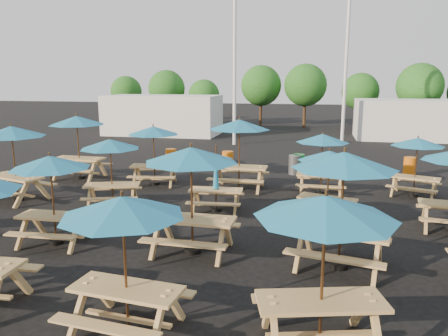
% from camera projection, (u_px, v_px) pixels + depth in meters
% --- Properties ---
extents(ground, '(120.00, 120.00, 0.00)m').
position_uv_depth(ground, '(214.00, 214.00, 12.96)').
color(ground, black).
rests_on(ground, ground).
extents(picnic_unit_2, '(2.67, 2.67, 2.49)m').
position_uv_depth(picnic_unit_2, '(12.00, 136.00, 14.00)').
color(picnic_unit_2, '#AE894D').
rests_on(picnic_unit_2, ground).
extents(picnic_unit_3, '(2.27, 2.27, 2.54)m').
position_uv_depth(picnic_unit_3, '(77.00, 124.00, 17.18)').
color(picnic_unit_3, '#AE894D').
rests_on(picnic_unit_3, ground).
extents(picnic_unit_5, '(1.94, 1.94, 2.19)m').
position_uv_depth(picnic_unit_5, '(50.00, 168.00, 10.26)').
color(picnic_unit_5, '#AE894D').
rests_on(picnic_unit_5, ground).
extents(picnic_unit_6, '(2.29, 2.29, 2.15)m').
position_uv_depth(picnic_unit_6, '(110.00, 148.00, 13.38)').
color(picnic_unit_6, '#AE894D').
rests_on(picnic_unit_6, ground).
extents(picnic_unit_7, '(2.20, 2.20, 2.24)m').
position_uv_depth(picnic_unit_7, '(153.00, 134.00, 16.20)').
color(picnic_unit_7, '#AE894D').
rests_on(picnic_unit_7, ground).
extents(picnic_unit_8, '(2.11, 2.11, 2.24)m').
position_uv_depth(picnic_unit_8, '(123.00, 215.00, 6.57)').
color(picnic_unit_8, '#AE894D').
rests_on(picnic_unit_8, ground).
extents(picnic_unit_9, '(2.18, 2.18, 2.49)m').
position_uv_depth(picnic_unit_9, '(191.00, 162.00, 9.67)').
color(picnic_unit_9, '#AE894D').
rests_on(picnic_unit_9, ground).
extents(picnic_unit_10, '(1.70, 1.51, 2.04)m').
position_uv_depth(picnic_unit_10, '(216.00, 184.00, 13.10)').
color(picnic_unit_10, '#AE894D').
rests_on(picnic_unit_10, ground).
extents(picnic_unit_11, '(2.22, 2.22, 2.56)m').
position_uv_depth(picnic_unit_11, '(239.00, 129.00, 15.46)').
color(picnic_unit_11, '#AE894D').
rests_on(picnic_unit_11, ground).
extents(picnic_unit_12, '(2.48, 2.48, 2.38)m').
position_uv_depth(picnic_unit_12, '(325.00, 217.00, 6.09)').
color(picnic_unit_12, '#AE894D').
rests_on(picnic_unit_12, ground).
extents(picnic_unit_13, '(2.56, 2.56, 2.52)m').
position_uv_depth(picnic_unit_13, '(344.00, 168.00, 8.84)').
color(picnic_unit_13, '#AE894D').
rests_on(picnic_unit_13, ground).
extents(picnic_unit_14, '(2.18, 2.18, 2.03)m').
position_uv_depth(picnic_unit_14, '(329.00, 160.00, 11.99)').
color(picnic_unit_14, '#AE894D').
rests_on(picnic_unit_14, ground).
extents(picnic_unit_15, '(1.84, 1.84, 2.12)m').
position_uv_depth(picnic_unit_15, '(322.00, 142.00, 14.91)').
color(picnic_unit_15, '#AE894D').
rests_on(picnic_unit_15, ground).
extents(picnic_unit_19, '(2.22, 2.22, 2.04)m').
position_uv_depth(picnic_unit_19, '(418.00, 146.00, 14.59)').
color(picnic_unit_19, '#AE894D').
rests_on(picnic_unit_19, ground).
extents(waste_bin_0, '(0.50, 0.50, 0.81)m').
position_uv_depth(waste_bin_0, '(171.00, 158.00, 20.02)').
color(waste_bin_0, '#DA630C').
rests_on(waste_bin_0, ground).
extents(waste_bin_1, '(0.50, 0.50, 0.81)m').
position_uv_depth(waste_bin_1, '(228.00, 160.00, 19.34)').
color(waste_bin_1, '#DA630C').
rests_on(waste_bin_1, ground).
extents(waste_bin_2, '(0.50, 0.50, 0.81)m').
position_uv_depth(waste_bin_2, '(298.00, 164.00, 18.56)').
color(waste_bin_2, '#1A9339').
rests_on(waste_bin_2, ground).
extents(waste_bin_3, '(0.50, 0.50, 0.81)m').
position_uv_depth(waste_bin_3, '(295.00, 165.00, 18.34)').
color(waste_bin_3, gray).
rests_on(waste_bin_3, ground).
extents(waste_bin_4, '(0.50, 0.50, 0.81)m').
position_uv_depth(waste_bin_4, '(351.00, 167.00, 17.89)').
color(waste_bin_4, '#1A9339').
rests_on(waste_bin_4, ground).
extents(waste_bin_5, '(0.50, 0.50, 0.81)m').
position_uv_depth(waste_bin_5, '(410.00, 167.00, 17.88)').
color(waste_bin_5, '#DA630C').
rests_on(waste_bin_5, ground).
extents(mast_0, '(0.20, 0.20, 12.00)m').
position_uv_depth(mast_0, '(235.00, 43.00, 25.58)').
color(mast_0, silver).
rests_on(mast_0, ground).
extents(mast_1, '(0.20, 0.20, 12.00)m').
position_uv_depth(mast_1, '(347.00, 44.00, 26.18)').
color(mast_1, silver).
rests_on(mast_1, ground).
extents(event_tent_0, '(8.00, 4.00, 2.80)m').
position_uv_depth(event_tent_0, '(163.00, 115.00, 31.55)').
color(event_tent_0, silver).
rests_on(event_tent_0, ground).
extents(event_tent_1, '(7.00, 4.00, 2.60)m').
position_uv_depth(event_tent_1, '(410.00, 119.00, 29.09)').
color(event_tent_1, silver).
rests_on(event_tent_1, ground).
extents(tree_0, '(2.80, 2.80, 4.24)m').
position_uv_depth(tree_0, '(126.00, 92.00, 39.45)').
color(tree_0, '#382314').
rests_on(tree_0, ground).
extents(tree_1, '(3.11, 3.11, 4.72)m').
position_uv_depth(tree_1, '(167.00, 89.00, 37.22)').
color(tree_1, '#382314').
rests_on(tree_1, ground).
extents(tree_2, '(2.59, 2.59, 3.93)m').
position_uv_depth(tree_2, '(204.00, 95.00, 36.40)').
color(tree_2, '#382314').
rests_on(tree_2, ground).
extents(tree_3, '(3.36, 3.36, 5.09)m').
position_uv_depth(tree_3, '(261.00, 86.00, 36.33)').
color(tree_3, '#382314').
rests_on(tree_3, ground).
extents(tree_4, '(3.41, 3.41, 5.17)m').
position_uv_depth(tree_4, '(305.00, 85.00, 35.14)').
color(tree_4, '#382314').
rests_on(tree_4, ground).
extents(tree_5, '(2.94, 2.94, 4.45)m').
position_uv_depth(tree_5, '(360.00, 92.00, 34.76)').
color(tree_5, '#382314').
rests_on(tree_5, ground).
extents(tree_6, '(3.38, 3.38, 5.13)m').
position_uv_depth(tree_6, '(420.00, 86.00, 32.15)').
color(tree_6, '#382314').
rests_on(tree_6, ground).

